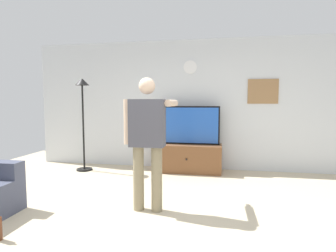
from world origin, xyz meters
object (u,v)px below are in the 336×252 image
Objects in this scene: tv_stand at (188,158)px; person_standing_nearer_lamp at (148,136)px; framed_picture at (263,91)px; floor_lamp at (83,105)px; wall_clock at (190,67)px; television at (188,125)px.

person_standing_nearer_lamp is at bearing -98.18° from tv_stand.
framed_picture is 3.65m from floor_lamp.
television is at bearing -90.00° from wall_clock.
wall_clock reaches higher than floor_lamp.
person_standing_nearer_lamp is (1.84, -1.79, -0.37)m from floor_lamp.
floor_lamp is (-2.13, -0.57, -0.78)m from wall_clock.
wall_clock reaches higher than television.
wall_clock is at bearing 82.82° from person_standing_nearer_lamp.
framed_picture is at bearing 11.42° from tv_stand.
framed_picture is at bearing 53.35° from person_standing_nearer_lamp.
person_standing_nearer_lamp is (-0.30, -2.11, 0.04)m from television.
person_standing_nearer_lamp is (-1.76, -2.36, -0.64)m from framed_picture.
television is at bearing 8.68° from floor_lamp.
floor_lamp is 1.10× the size of person_standing_nearer_lamp.
floor_lamp is at bearing -165.06° from wall_clock.
television is (-0.00, 0.05, 0.67)m from tv_stand.
framed_picture reaches higher than tv_stand.
framed_picture reaches higher than television.
framed_picture is (1.46, 0.00, -0.51)m from wall_clock.
person_standing_nearer_lamp is at bearing -126.65° from framed_picture.
framed_picture is 0.31× the size of floor_lamp.
person_standing_nearer_lamp is at bearing -97.18° from wall_clock.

